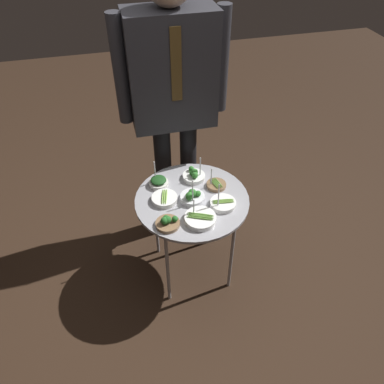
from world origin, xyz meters
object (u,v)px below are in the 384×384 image
Objects in this scene: bowl_broccoli_front_right at (168,222)px; bowl_asparagus_mid_left at (165,199)px; bowl_spinach_back_left at (159,182)px; bowl_asparagus_center at (216,185)px; serving_cart at (192,204)px; bowl_asparagus_back_right at (223,203)px; bowl_broccoli_front_center at (192,197)px; waiter_figure at (173,85)px; bowl_broccoli_mid_right at (194,175)px; bowl_asparagus_far_rim at (200,219)px.

bowl_broccoli_front_right reaches higher than bowl_asparagus_mid_left.
bowl_spinach_back_left is 1.14× the size of bowl_asparagus_center.
bowl_asparagus_mid_left is at bearing 172.01° from serving_cart.
bowl_asparagus_back_right reaches higher than bowl_spinach_back_left.
bowl_broccoli_front_center reaches higher than serving_cart.
waiter_figure reaches higher than bowl_asparagus_back_right.
serving_cart is at bearing -7.99° from bowl_asparagus_mid_left.
bowl_asparagus_mid_left is 0.08× the size of waiter_figure.
serving_cart is at bearing -157.50° from bowl_asparagus_center.
bowl_broccoli_front_center is 1.12× the size of bowl_broccoli_mid_right.
bowl_broccoli_front_right is 0.19m from bowl_asparagus_mid_left.
bowl_broccoli_front_center is at bearing 90.30° from bowl_asparagus_far_rim.
serving_cart is 0.17m from bowl_asparagus_mid_left.
bowl_broccoli_front_right is at bearing -92.26° from bowl_spinach_back_left.
bowl_asparagus_far_rim is 0.36m from bowl_broccoli_mid_right.
bowl_asparagus_center is (0.16, 0.07, 0.06)m from serving_cart.
waiter_figure is (0.17, 0.29, 0.46)m from bowl_spinach_back_left.
bowl_asparagus_mid_left is at bearing 83.72° from bowl_broccoli_front_right.
bowl_broccoli_front_center is at bearing 42.29° from bowl_broccoli_front_right.
bowl_broccoli_front_right reaches higher than serving_cart.
bowl_spinach_back_left is 0.09× the size of waiter_figure.
serving_cart is at bearing 147.49° from bowl_asparagus_back_right.
bowl_asparagus_back_right is 1.21× the size of bowl_asparagus_mid_left.
bowl_asparagus_back_right is at bearing -69.94° from bowl_broccoli_mid_right.
bowl_spinach_back_left is at bearing 93.18° from bowl_asparagus_mid_left.
serving_cart is 0.19m from bowl_asparagus_center.
bowl_asparagus_far_rim reaches higher than bowl_broccoli_front_right.
serving_cart is 3.67× the size of bowl_asparagus_back_right.
bowl_asparagus_mid_left is (-0.15, 0.03, -0.01)m from bowl_broccoli_front_center.
waiter_figure is (0.16, 0.43, 0.47)m from bowl_asparagus_mid_left.
bowl_asparagus_mid_left is at bearing -86.82° from bowl_spinach_back_left.
bowl_asparagus_center is 0.87× the size of bowl_broccoli_mid_right.
bowl_broccoli_front_center is at bearing 151.03° from bowl_asparagus_back_right.
bowl_broccoli_front_right is 0.07× the size of waiter_figure.
bowl_spinach_back_left is 0.33m from bowl_broccoli_front_right.
waiter_figure reaches higher than bowl_broccoli_front_right.
bowl_broccoli_front_center is at bearing -154.40° from bowl_asparagus_center.
bowl_spinach_back_left is at bearing 140.39° from bowl_asparagus_back_right.
bowl_asparagus_center is (0.33, -0.10, -0.01)m from bowl_spinach_back_left.
waiter_figure reaches higher than bowl_broccoli_front_center.
bowl_spinach_back_left is 0.41m from bowl_asparagus_back_right.
bowl_spinach_back_left is at bearing 134.81° from serving_cart.
bowl_asparagus_far_rim is 1.26× the size of bowl_asparagus_center.
serving_cart is 3.76× the size of bowl_broccoli_front_center.
waiter_figure reaches higher than bowl_broccoli_mid_right.
bowl_spinach_back_left is 0.22m from bowl_broccoli_mid_right.
bowl_broccoli_mid_right is 0.54m from waiter_figure.
bowl_broccoli_front_center is 0.65m from waiter_figure.
bowl_asparagus_far_rim is 0.25m from bowl_asparagus_mid_left.
bowl_broccoli_front_center is at bearing -47.53° from bowl_spinach_back_left.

